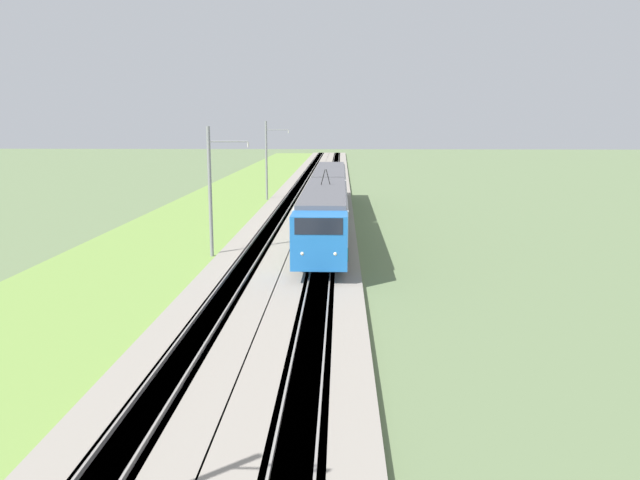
# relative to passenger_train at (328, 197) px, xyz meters

# --- Properties ---
(ballast_main) EXTENTS (240.00, 4.40, 0.30)m
(ballast_main) POSITION_rel_passenger_train_xyz_m (0.97, 4.35, -2.24)
(ballast_main) COLOR gray
(ballast_main) RESTS_ON ground
(ballast_adjacent) EXTENTS (240.00, 4.40, 0.30)m
(ballast_adjacent) POSITION_rel_passenger_train_xyz_m (0.97, 0.00, -2.24)
(ballast_adjacent) COLOR gray
(ballast_adjacent) RESTS_ON ground
(track_main) EXTENTS (240.00, 1.57, 0.45)m
(track_main) POSITION_rel_passenger_train_xyz_m (0.97, 4.35, -2.23)
(track_main) COLOR #4C4238
(track_main) RESTS_ON ground
(track_adjacent) EXTENTS (240.00, 1.57, 0.45)m
(track_adjacent) POSITION_rel_passenger_train_xyz_m (0.97, 0.00, -2.23)
(track_adjacent) COLOR #4C4238
(track_adjacent) RESTS_ON ground
(grass_verge) EXTENTS (240.00, 12.56, 0.12)m
(grass_verge) POSITION_rel_passenger_train_xyz_m (0.97, 10.42, -2.33)
(grass_verge) COLOR olive
(grass_verge) RESTS_ON ground
(passenger_train) EXTENTS (39.97, 3.00, 5.10)m
(passenger_train) POSITION_rel_passenger_train_xyz_m (0.00, 0.00, 0.00)
(passenger_train) COLOR blue
(passenger_train) RESTS_ON ground
(catenary_mast_mid) EXTENTS (0.22, 2.56, 8.10)m
(catenary_mast_mid) POSITION_rel_passenger_train_xyz_m (-12.65, 6.86, 1.80)
(catenary_mast_mid) COLOR slate
(catenary_mast_mid) RESTS_ON ground
(catenary_mast_far) EXTENTS (0.22, 2.56, 8.48)m
(catenary_mast_far) POSITION_rel_passenger_train_xyz_m (16.48, 6.86, 1.99)
(catenary_mast_far) COLOR slate
(catenary_mast_far) RESTS_ON ground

